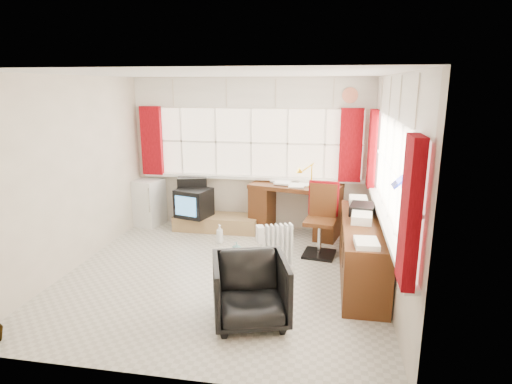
% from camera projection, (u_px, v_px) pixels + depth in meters
% --- Properties ---
extents(ground, '(4.00, 4.00, 0.00)m').
position_uv_depth(ground, '(223.00, 275.00, 5.49)').
color(ground, beige).
rests_on(ground, ground).
extents(room_walls, '(4.00, 4.00, 4.00)m').
position_uv_depth(room_walls, '(221.00, 160.00, 5.12)').
color(room_walls, beige).
rests_on(room_walls, ground).
extents(window_back, '(3.70, 0.12, 3.60)m').
position_uv_depth(window_back, '(251.00, 173.00, 7.11)').
color(window_back, beige).
rests_on(window_back, room_walls).
extents(window_right, '(0.12, 3.70, 3.60)m').
position_uv_depth(window_right, '(385.00, 213.00, 4.93)').
color(window_right, beige).
rests_on(window_right, room_walls).
extents(curtains, '(3.83, 3.83, 1.15)m').
position_uv_depth(curtains, '(303.00, 154.00, 5.86)').
color(curtains, '#9C0813').
rests_on(curtains, room_walls).
extents(overhead_cabinets, '(3.98, 3.98, 0.48)m').
position_uv_depth(overhead_cabinets, '(309.00, 95.00, 5.71)').
color(overhead_cabinets, white).
rests_on(overhead_cabinets, room_walls).
extents(desk, '(1.55, 1.01, 0.86)m').
position_uv_depth(desk, '(296.00, 206.00, 6.97)').
color(desk, '#552814').
rests_on(desk, ground).
extents(desk_lamp, '(0.15, 0.13, 0.38)m').
position_uv_depth(desk_lamp, '(312.00, 171.00, 6.62)').
color(desk_lamp, yellow).
rests_on(desk_lamp, desk).
extents(task_chair, '(0.49, 0.52, 1.05)m').
position_uv_depth(task_chair, '(322.00, 216.00, 6.10)').
color(task_chair, black).
rests_on(task_chair, ground).
extents(office_chair, '(0.93, 0.94, 0.69)m').
position_uv_depth(office_chair, '(250.00, 290.00, 4.35)').
color(office_chair, black).
rests_on(office_chair, ground).
extents(radiator, '(0.45, 0.32, 0.63)m').
position_uv_depth(radiator, '(277.00, 252.00, 5.57)').
color(radiator, white).
rests_on(radiator, ground).
extents(credenza, '(0.50, 2.00, 0.85)m').
position_uv_depth(credenza, '(362.00, 250.00, 5.29)').
color(credenza, '#552814').
rests_on(credenza, ground).
extents(file_tray, '(0.36, 0.43, 0.13)m').
position_uv_depth(file_tray, '(362.00, 209.00, 5.53)').
color(file_tray, black).
rests_on(file_tray, credenza).
extents(tv_bench, '(1.40, 0.50, 0.25)m').
position_uv_depth(tv_bench, '(217.00, 222.00, 7.19)').
color(tv_bench, '#9D814E').
rests_on(tv_bench, ground).
extents(crt_tv, '(0.62, 0.59, 0.46)m').
position_uv_depth(crt_tv, '(194.00, 203.00, 7.06)').
color(crt_tv, black).
rests_on(crt_tv, tv_bench).
extents(hifi_stack, '(0.66, 0.51, 0.61)m').
position_uv_depth(hifi_stack, '(193.00, 195.00, 7.31)').
color(hifi_stack, black).
rests_on(hifi_stack, tv_bench).
extents(mini_fridge, '(0.56, 0.57, 0.79)m').
position_uv_depth(mini_fridge, '(148.00, 202.00, 7.41)').
color(mini_fridge, white).
rests_on(mini_fridge, ground).
extents(spray_bottle_a, '(0.16, 0.16, 0.30)m').
position_uv_depth(spray_bottle_a, '(220.00, 234.00, 6.57)').
color(spray_bottle_a, white).
rests_on(spray_bottle_a, ground).
extents(spray_bottle_b, '(0.12, 0.12, 0.19)m').
position_uv_depth(spray_bottle_b, '(237.00, 248.00, 6.14)').
color(spray_bottle_b, '#8BD0CA').
rests_on(spray_bottle_b, ground).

